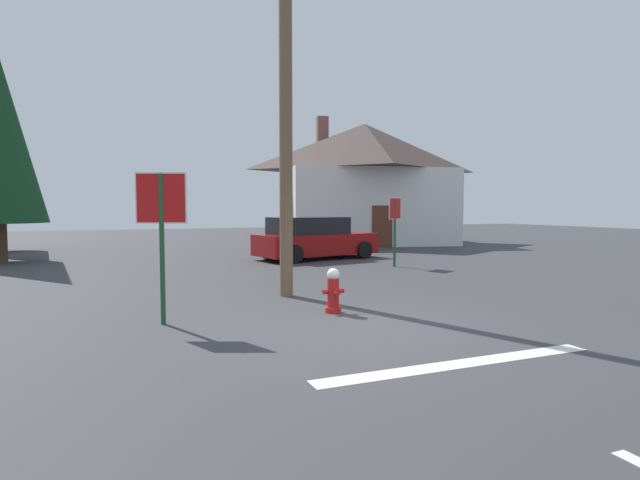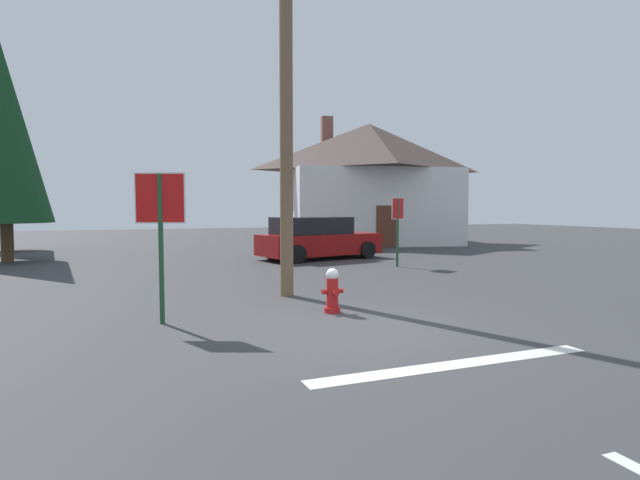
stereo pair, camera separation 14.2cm
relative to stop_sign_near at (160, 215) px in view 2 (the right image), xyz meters
The scene contains 10 objects.
ground_plane 3.80m from the stop_sign_near, 26.05° to the right, with size 80.00×80.00×0.10m, color #38383A.
lane_stop_bar 5.06m from the stop_sign_near, 48.81° to the right, with size 3.87×0.30×0.01m, color silver.
stop_sign_near is the anchor object (origin of this frame).
fire_hydrant 3.24m from the stop_sign_near, ahead, with size 0.40×0.35×0.81m.
utility_pole 4.48m from the stop_sign_near, 32.93° to the left, with size 1.60×0.28×9.41m.
stop_sign_far 9.46m from the stop_sign_near, 36.03° to the left, with size 0.62×0.34×2.21m.
house 19.81m from the stop_sign_near, 53.13° to the left, with size 10.22×8.71×6.87m.
parked_car 10.78m from the stop_sign_near, 55.01° to the left, with size 4.80×2.78×1.55m.
pine_tree_tall_left 17.85m from the stop_sign_near, 106.85° to the left, with size 2.81×2.81×7.02m.
pine_tree_mid_left 12.79m from the stop_sign_near, 110.03° to the left, with size 3.05×3.05×7.64m.
Camera 2 is at (-3.61, -7.06, 1.89)m, focal length 28.35 mm.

